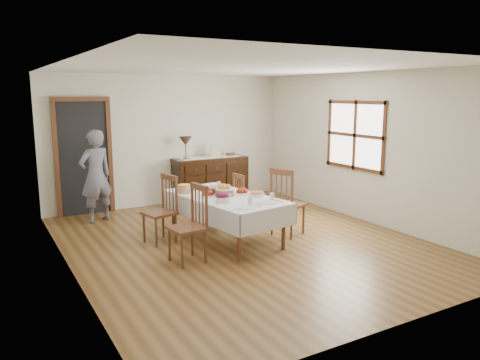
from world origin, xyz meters
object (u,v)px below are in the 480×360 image
dining_table (225,202)px  chair_right_near (286,202)px  table_lamp (185,142)px  chair_right_far (245,199)px  sideboard (210,179)px  person (96,173)px  chair_left_far (162,209)px  chair_left_near (190,223)px

dining_table → chair_right_near: 1.00m
dining_table → table_lamp: (0.43, 2.49, 0.67)m
dining_table → chair_right_far: bearing=31.5°
chair_right_far → table_lamp: 2.10m
sideboard → person: bearing=-170.0°
dining_table → chair_left_far: 0.96m
person → table_lamp: size_ratio=3.78×
chair_left_far → chair_right_near: size_ratio=0.95×
chair_left_far → chair_right_far: bearing=83.2°
chair_right_far → sideboard: 1.95m
chair_left_far → table_lamp: size_ratio=2.23×
chair_left_near → chair_left_far: 0.98m
dining_table → chair_right_far: size_ratio=2.40×
dining_table → sideboard: (0.98, 2.50, -0.15)m
table_lamp → dining_table: bearing=-99.7°
chair_left_far → chair_right_far: chair_left_far is taller
chair_right_far → table_lamp: table_lamp is taller
dining_table → chair_left_near: chair_left_near is taller
chair_right_far → table_lamp: (-0.26, 1.91, 0.83)m
chair_right_near → person: size_ratio=0.62×
chair_left_near → chair_right_near: size_ratio=0.96×
chair_left_near → chair_right_far: size_ratio=1.16×
chair_right_far → person: (-2.14, 1.50, 0.41)m
chair_left_near → chair_left_far: (-0.03, 0.98, -0.01)m
chair_right_near → dining_table: bearing=54.2°
chair_left_near → chair_right_far: bearing=121.2°
dining_table → chair_right_far: chair_right_far is taller
chair_right_near → person: (-2.42, 2.31, 0.32)m
chair_left_near → chair_right_near: 1.83m
chair_left_near → chair_left_far: size_ratio=1.02×
chair_left_far → person: person is taller
chair_right_far → chair_right_near: bearing=-161.6°
chair_right_near → person: person is taller
chair_right_near → table_lamp: bearing=-10.8°
person → table_lamp: 1.97m
dining_table → table_lamp: table_lamp is taller
sideboard → chair_left_near: bearing=-120.5°
dining_table → chair_right_near: bearing=-22.3°
person → table_lamp: person is taller
chair_right_near → sideboard: bearing=-22.2°
dining_table → chair_left_near: bearing=-154.3°
chair_left_far → person: (-0.60, 1.65, 0.35)m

